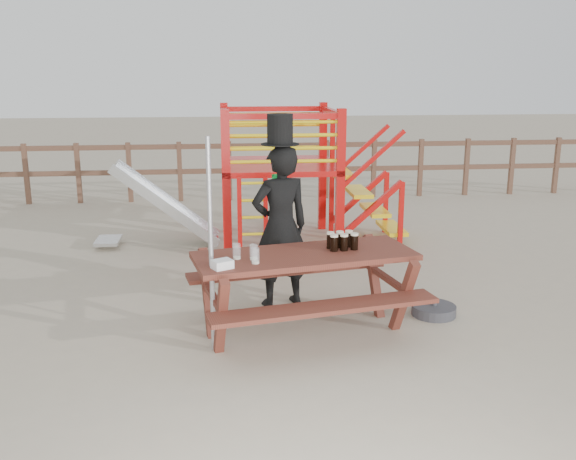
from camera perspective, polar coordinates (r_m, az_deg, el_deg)
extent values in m
plane|color=tan|center=(6.59, 0.32, -9.41)|extent=(60.00, 60.00, 0.00)
cube|color=brown|center=(13.11, -3.07, 7.49)|extent=(15.00, 0.06, 0.10)
cube|color=brown|center=(13.18, -3.04, 5.31)|extent=(15.00, 0.06, 0.10)
cube|color=brown|center=(13.71, -22.24, 4.62)|extent=(0.09, 0.09, 1.20)
cube|color=brown|center=(13.46, -18.14, 4.82)|extent=(0.09, 0.09, 1.20)
cube|color=brown|center=(13.29, -13.91, 4.99)|extent=(0.09, 0.09, 1.20)
cube|color=brown|center=(13.19, -9.59, 5.14)|extent=(0.09, 0.09, 1.20)
cube|color=brown|center=(13.16, -5.22, 5.26)|extent=(0.09, 0.09, 1.20)
cube|color=brown|center=(13.21, -0.87, 5.36)|extent=(0.09, 0.09, 1.20)
cube|color=brown|center=(13.34, 3.44, 5.42)|extent=(0.09, 0.09, 1.20)
cube|color=brown|center=(13.53, 7.64, 5.45)|extent=(0.09, 0.09, 1.20)
cube|color=brown|center=(13.80, 11.69, 5.45)|extent=(0.09, 0.09, 1.20)
cube|color=brown|center=(14.14, 15.58, 5.42)|extent=(0.09, 0.09, 1.20)
cube|color=brown|center=(14.53, 19.27, 5.38)|extent=(0.09, 0.09, 1.20)
cube|color=brown|center=(14.98, 22.74, 5.31)|extent=(0.09, 0.09, 1.20)
cube|color=red|center=(8.94, -5.49, 3.92)|extent=(0.12, 0.12, 2.10)
cube|color=red|center=(9.10, 4.66, 4.11)|extent=(0.12, 0.12, 2.10)
cube|color=red|center=(10.52, -5.59, 5.47)|extent=(0.12, 0.12, 2.10)
cube|color=red|center=(10.65, 3.08, 5.63)|extent=(0.12, 0.12, 2.10)
cube|color=red|center=(9.75, -0.84, 5.73)|extent=(1.72, 1.72, 0.08)
cube|color=red|center=(8.86, -0.38, 10.08)|extent=(1.60, 0.08, 0.08)
cube|color=red|center=(10.45, -1.26, 10.72)|extent=(1.60, 0.08, 0.08)
cube|color=red|center=(9.62, -5.68, 10.35)|extent=(0.08, 1.60, 0.08)
cube|color=red|center=(9.76, 3.91, 10.44)|extent=(0.08, 1.60, 0.08)
cylinder|color=yellow|center=(8.93, -0.37, 6.11)|extent=(1.50, 0.05, 0.05)
cylinder|color=yellow|center=(10.51, -1.24, 7.34)|extent=(1.50, 0.05, 0.05)
cylinder|color=yellow|center=(8.91, -0.38, 7.26)|extent=(1.50, 0.05, 0.05)
cylinder|color=yellow|center=(10.49, -1.24, 8.32)|extent=(1.50, 0.05, 0.05)
cylinder|color=yellow|center=(8.89, -0.38, 8.41)|extent=(1.50, 0.05, 0.05)
cylinder|color=yellow|center=(10.47, -1.25, 9.30)|extent=(1.50, 0.05, 0.05)
cylinder|color=yellow|center=(8.87, -0.38, 9.57)|extent=(1.50, 0.05, 0.05)
cylinder|color=yellow|center=(10.46, -1.25, 10.28)|extent=(1.50, 0.05, 0.05)
cube|color=red|center=(8.89, -4.31, 0.92)|extent=(0.06, 0.06, 1.20)
cube|color=red|center=(8.91, -2.00, 0.98)|extent=(0.06, 0.06, 1.20)
cylinder|color=yellow|center=(9.01, -3.12, -1.84)|extent=(0.36, 0.04, 0.04)
cylinder|color=yellow|center=(8.95, -3.14, -0.36)|extent=(0.36, 0.04, 0.04)
cylinder|color=yellow|center=(8.89, -3.16, 1.14)|extent=(0.36, 0.04, 0.04)
cylinder|color=yellow|center=(8.84, -3.18, 2.65)|extent=(0.36, 0.04, 0.04)
cylinder|color=yellow|center=(8.79, -3.20, 4.18)|extent=(0.36, 0.04, 0.04)
cube|color=yellow|center=(9.89, 4.67, 5.11)|extent=(0.30, 0.90, 0.06)
cube|color=yellow|center=(10.00, 6.22, 3.43)|extent=(0.30, 0.90, 0.06)
cube|color=yellow|center=(10.12, 7.73, 1.78)|extent=(0.30, 0.90, 0.06)
cube|color=yellow|center=(10.26, 9.19, 0.17)|extent=(0.30, 0.90, 0.06)
cube|color=red|center=(9.63, 7.45, 1.88)|extent=(0.95, 0.08, 0.86)
cube|color=red|center=(10.49, 6.32, 2.93)|extent=(0.95, 0.08, 0.86)
cube|color=silver|center=(9.85, -10.73, 2.14)|extent=(1.53, 0.55, 1.21)
cube|color=silver|center=(9.57, -10.87, 2.03)|extent=(1.58, 0.04, 1.28)
cube|color=silver|center=(10.10, -10.63, 2.68)|extent=(1.58, 0.04, 1.28)
cube|color=silver|center=(10.08, -15.70, -0.91)|extent=(0.35, 0.55, 0.05)
cube|color=maroon|center=(6.40, 1.51, -2.32)|extent=(2.31, 1.23, 0.05)
cube|color=maroon|center=(5.97, 3.36, -6.92)|extent=(2.21, 0.73, 0.04)
cube|color=maroon|center=(7.04, -0.09, -3.54)|extent=(2.21, 0.73, 0.04)
cube|color=maroon|center=(6.31, -6.60, -6.74)|extent=(0.34, 1.31, 0.79)
cube|color=maroon|center=(6.87, 8.88, -5.04)|extent=(0.34, 1.31, 0.79)
imported|color=black|center=(7.16, -0.69, 0.28)|extent=(0.77, 0.62, 1.83)
cube|color=#0D942E|center=(7.24, -1.14, 2.23)|extent=(0.08, 0.04, 0.43)
cylinder|color=black|center=(6.99, -0.71, 7.64)|extent=(0.42, 0.42, 0.01)
cylinder|color=black|center=(6.98, -0.71, 8.99)|extent=(0.28, 0.28, 0.32)
cube|color=white|center=(7.10, -1.16, 9.98)|extent=(0.14, 0.05, 0.04)
cylinder|color=#B2B2B7|center=(6.00, -6.87, -1.51)|extent=(0.05, 0.05, 2.05)
cylinder|color=#343338|center=(7.28, 12.83, -6.97)|extent=(0.48, 0.48, 0.11)
cylinder|color=#343338|center=(7.24, 12.87, -6.21)|extent=(0.06, 0.06, 0.09)
cube|color=white|center=(5.94, -5.88, -3.04)|extent=(0.22, 0.21, 0.08)
cylinder|color=black|center=(6.46, 4.11, -1.24)|extent=(0.08, 0.08, 0.15)
cylinder|color=beige|center=(6.44, 4.13, -0.50)|extent=(0.08, 0.08, 0.02)
cylinder|color=black|center=(6.49, 5.00, -1.19)|extent=(0.08, 0.08, 0.15)
cylinder|color=beige|center=(6.46, 5.02, -0.46)|extent=(0.08, 0.08, 0.02)
cylinder|color=black|center=(6.53, 5.92, -1.11)|extent=(0.08, 0.08, 0.15)
cylinder|color=beige|center=(6.51, 5.94, -0.38)|extent=(0.08, 0.08, 0.02)
cylinder|color=black|center=(6.56, 3.79, -1.01)|extent=(0.08, 0.08, 0.15)
cylinder|color=beige|center=(6.53, 3.80, -0.28)|extent=(0.08, 0.08, 0.02)
cylinder|color=black|center=(6.59, 4.63, -0.93)|extent=(0.08, 0.08, 0.15)
cylinder|color=beige|center=(6.57, 4.64, -0.21)|extent=(0.08, 0.08, 0.02)
cylinder|color=black|center=(6.63, 5.43, -0.86)|extent=(0.08, 0.08, 0.15)
cylinder|color=beige|center=(6.61, 5.45, -0.14)|extent=(0.08, 0.08, 0.02)
cylinder|color=silver|center=(6.21, -4.58, -1.90)|extent=(0.08, 0.08, 0.15)
cylinder|color=beige|center=(6.22, -4.57, -2.48)|extent=(0.07, 0.07, 0.02)
cylinder|color=silver|center=(6.05, -2.92, -2.30)|extent=(0.08, 0.08, 0.15)
cylinder|color=beige|center=(6.07, -2.92, -2.89)|extent=(0.07, 0.07, 0.02)
cylinder|color=silver|center=(6.17, -3.07, -1.97)|extent=(0.08, 0.08, 0.15)
cylinder|color=beige|center=(6.19, -3.06, -2.55)|extent=(0.07, 0.07, 0.02)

